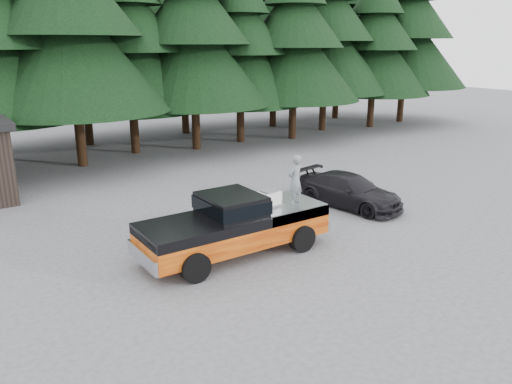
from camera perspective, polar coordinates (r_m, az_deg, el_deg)
ground at (r=15.46m, az=-0.66°, el=-6.98°), size 120.00×120.00×0.00m
pickup_truck at (r=15.16m, az=-2.48°, el=-4.77°), size 6.00×2.04×1.33m
truck_cab at (r=14.79m, az=-2.86°, el=-1.39°), size 1.66×1.90×0.59m
air_compressor at (r=15.50m, az=1.48°, el=-0.81°), size 0.72×0.63×0.44m
man_on_bed at (r=15.56m, az=4.51°, el=1.40°), size 0.65×0.50×1.58m
parked_car at (r=19.92m, az=10.60°, el=0.16°), size 2.59×4.66×1.28m
treeline at (r=30.20m, az=-19.34°, el=18.68°), size 60.15×16.05×17.50m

